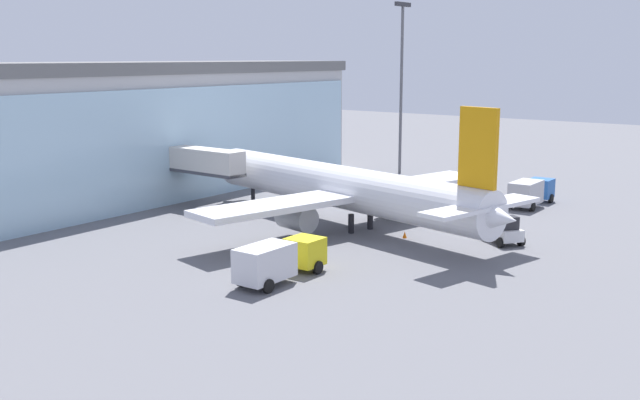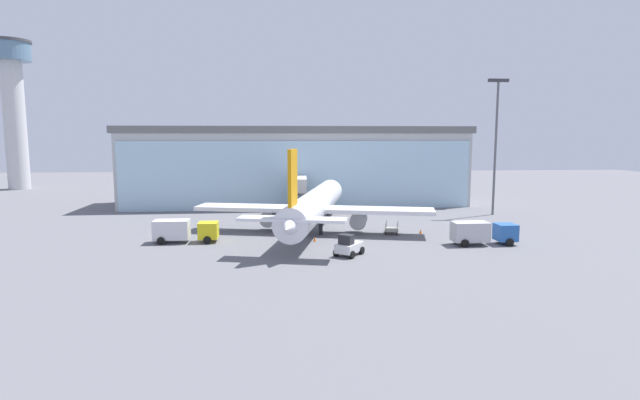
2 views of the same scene
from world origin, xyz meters
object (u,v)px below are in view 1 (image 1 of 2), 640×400
at_px(baggage_cart, 422,206).
at_px(safety_cone_wingtip, 443,203).
at_px(airplane, 345,188).
at_px(safety_cone_nose, 405,235).
at_px(apron_light_mast, 401,75).
at_px(fuel_truck, 531,191).
at_px(jet_bridge, 185,160).
at_px(pushback_tug, 504,232).
at_px(catering_truck, 278,259).

bearing_deg(baggage_cart, safety_cone_wingtip, -78.50).
relative_size(airplane, safety_cone_nose, 64.51).
xyz_separation_m(airplane, baggage_cart, (9.73, -2.06, -2.89)).
relative_size(apron_light_mast, fuel_truck, 2.85).
xyz_separation_m(apron_light_mast, fuel_truck, (-10.30, -21.23, -10.81)).
bearing_deg(safety_cone_wingtip, airplane, 170.22).
relative_size(jet_bridge, baggage_cart, 4.60).
relative_size(pushback_tug, safety_cone_nose, 6.77).
distance_m(catering_truck, fuel_truck, 34.32).
bearing_deg(pushback_tug, catering_truck, 101.92).
distance_m(fuel_truck, safety_cone_nose, 19.16).
distance_m(jet_bridge, pushback_tug, 32.15).
distance_m(airplane, fuel_truck, 20.82).
relative_size(jet_bridge, catering_truck, 1.96).
height_order(catering_truck, safety_cone_nose, catering_truck).
bearing_deg(apron_light_mast, safety_cone_nose, -148.11).
bearing_deg(apron_light_mast, catering_truck, -158.33).
height_order(airplane, safety_cone_nose, airplane).
relative_size(fuel_truck, safety_cone_nose, 13.37).
height_order(jet_bridge, apron_light_mast, apron_light_mast).
height_order(jet_bridge, baggage_cart, jet_bridge).
height_order(jet_bridge, catering_truck, jet_bridge).
height_order(jet_bridge, pushback_tug, jet_bridge).
relative_size(airplane, fuel_truck, 4.82).
height_order(airplane, fuel_truck, airplane).
bearing_deg(pushback_tug, apron_light_mast, -11.15).
bearing_deg(apron_light_mast, pushback_tug, -135.81).
distance_m(baggage_cart, pushback_tug, 13.29).
distance_m(airplane, catering_truck, 16.70).
relative_size(apron_light_mast, safety_cone_nose, 38.15).
distance_m(jet_bridge, catering_truck, 28.03).
bearing_deg(pushback_tug, safety_cone_nose, 57.90).
distance_m(baggage_cart, safety_cone_nose, 10.86).
xyz_separation_m(jet_bridge, fuel_truck, (19.95, -27.57, -2.99)).
bearing_deg(airplane, safety_cone_wingtip, -87.45).
bearing_deg(jet_bridge, safety_cone_nose, -175.82).
height_order(baggage_cart, safety_cone_wingtip, baggage_cart).
distance_m(jet_bridge, baggage_cart, 23.55).
bearing_deg(safety_cone_wingtip, fuel_truck, -53.49).
relative_size(airplane, baggage_cart, 11.36).
bearing_deg(pushback_tug, baggage_cart, 3.07).
xyz_separation_m(apron_light_mast, pushback_tug, (-26.07, -25.35, -11.31)).
relative_size(catering_truck, safety_cone_wingtip, 13.32).
height_order(baggage_cart, safety_cone_nose, baggage_cart).
xyz_separation_m(airplane, catering_truck, (-15.58, -5.68, -1.92)).
bearing_deg(pushback_tug, safety_cone_wingtip, -9.22).
height_order(apron_light_mast, fuel_truck, apron_light_mast).
distance_m(catering_truck, baggage_cart, 25.59).
bearing_deg(apron_light_mast, fuel_truck, -115.88).
xyz_separation_m(jet_bridge, baggage_cart, (11.13, -20.37, -3.95)).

